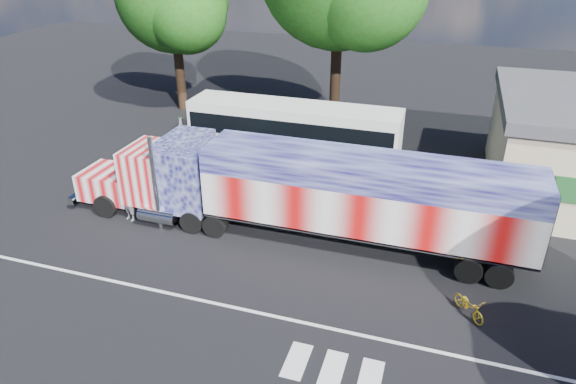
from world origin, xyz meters
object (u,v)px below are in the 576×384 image
(semi_truck, at_px, (305,191))
(bicycle, at_px, (469,306))
(coach_bus, at_px, (294,133))
(woman, at_px, (128,203))

(semi_truck, relative_size, bicycle, 13.39)
(semi_truck, xyz_separation_m, coach_bus, (-2.93, 7.79, -0.48))
(semi_truck, bearing_deg, coach_bus, 110.59)
(coach_bus, height_order, bicycle, coach_bus)
(semi_truck, xyz_separation_m, woman, (-8.39, -1.05, -1.42))
(semi_truck, xyz_separation_m, bicycle, (7.13, -3.27, -1.92))
(woman, bearing_deg, bicycle, 3.85)
(coach_bus, bearing_deg, semi_truck, -69.41)
(coach_bus, relative_size, bicycle, 7.73)
(woman, bearing_deg, semi_truck, 19.11)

